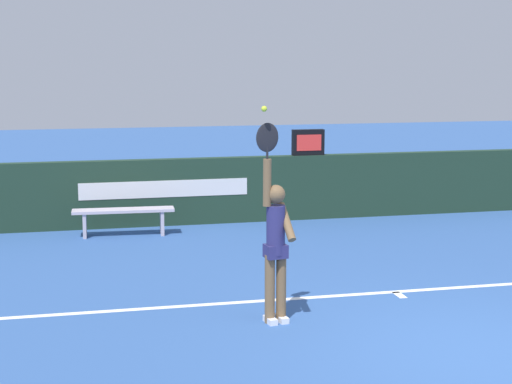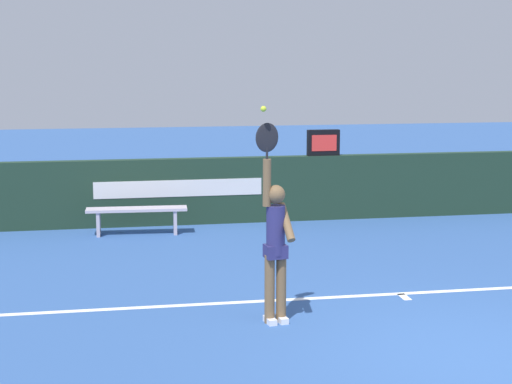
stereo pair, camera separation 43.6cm
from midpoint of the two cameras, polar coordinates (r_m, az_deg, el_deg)
The scene contains 7 objects.
ground_plane at distance 9.18m, azimuth 14.22°, elevation -10.93°, with size 60.00×60.00×0.00m, color #305594.
court_lines at distance 8.89m, azimuth 15.27°, elevation -11.64°, with size 11.30×5.68×0.00m.
back_wall at distance 15.96m, azimuth 1.82°, elevation 0.31°, with size 16.68×0.23×1.27m.
speed_display at distance 15.93m, azimuth 2.88°, elevation 3.49°, with size 0.63×0.15×0.50m.
tennis_player at distance 9.65m, azimuth 0.08°, elevation -3.46°, with size 0.46×0.42×2.41m.
tennis_ball at distance 9.28m, azimuth -0.78°, elevation 5.84°, with size 0.07×0.07×0.07m.
courtside_bench_near at distance 14.73m, azimuth -10.10°, elevation -1.59°, with size 1.81×0.45×0.49m.
Camera 1 is at (-4.24, -7.59, 3.14)m, focal length 57.15 mm.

